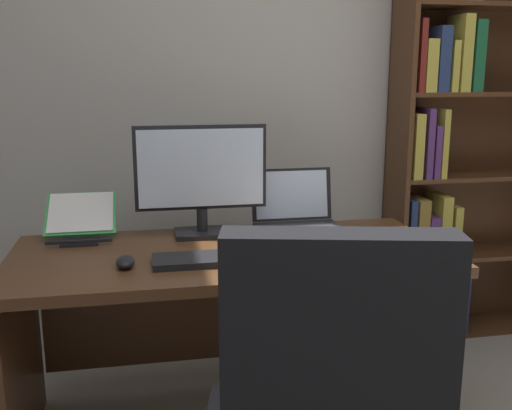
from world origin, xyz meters
The scene contains 11 objects.
wall_back centered at (0.00, 1.98, 1.42)m, with size 5.68×0.12×2.85m, color #B2ADA3.
desk centered at (-0.24, 1.17, 0.53)m, with size 1.61×0.72×0.73m.
bookshelf centered at (1.05, 1.77, 1.05)m, with size 0.93×0.27×2.14m.
monitor centered at (-0.32, 1.33, 0.97)m, with size 0.53×0.16×0.45m.
laptop centered at (0.08, 1.33, 0.79)m, with size 0.35×0.29×0.25m.
keyboard centered at (-0.32, 0.96, 0.75)m, with size 0.42×0.15×0.02m, color black.
computer_mouse centered at (-0.62, 0.96, 0.75)m, with size 0.06×0.10×0.04m, color black.
reading_stand_with_book centered at (-0.81, 1.39, 0.81)m, with size 0.27×0.27×0.16m.
open_binder centered at (0.24, 0.91, 0.75)m, with size 0.53×0.42×0.02m.
notepad centered at (-0.07, 1.12, 0.74)m, with size 0.15×0.21×0.01m, color silver.
pen centered at (-0.05, 1.12, 0.75)m, with size 0.01×0.01×0.14m, color maroon.
Camera 1 is at (-0.55, -1.01, 1.39)m, focal length 41.56 mm.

